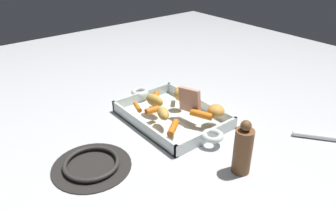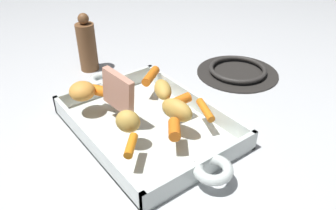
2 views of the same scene
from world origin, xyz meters
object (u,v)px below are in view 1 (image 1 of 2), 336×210
object	(u,v)px
baby_carrot_southwest	(157,97)
stove_burner_rear	(92,165)
baby_carrot_short	(152,110)
potato_near_roast	(180,95)
roast_slice_outer	(190,100)
potato_whole	(163,113)
roasting_dish	(172,116)
baby_carrot_center_left	(201,114)
potato_golden_large	(154,100)
potato_halved	(216,111)
baby_carrot_northwest	(177,92)
pepper_mill	(243,150)
baby_carrot_southeast	(173,128)
baby_carrot_long	(137,107)

from	to	relation	value
baby_carrot_southwest	stove_burner_rear	world-z (taller)	baby_carrot_southwest
baby_carrot_short	potato_near_roast	xyz separation A→B (m)	(0.01, -0.12, 0.01)
roast_slice_outer	potato_whole	size ratio (longest dim) A/B	1.18
baby_carrot_southwest	potato_near_roast	distance (m)	0.08
roasting_dish	potato_whole	bearing A→B (deg)	116.51
roast_slice_outer	baby_carrot_short	xyz separation A→B (m)	(0.06, 0.10, -0.03)
baby_carrot_center_left	potato_golden_large	xyz separation A→B (m)	(0.14, 0.06, 0.01)
roasting_dish	baby_carrot_short	bearing A→B (deg)	75.53
baby_carrot_southwest	potato_near_roast	bearing A→B (deg)	-134.02
potato_halved	baby_carrot_northwest	bearing A→B (deg)	-1.53
roasting_dish	pepper_mill	world-z (taller)	pepper_mill
baby_carrot_southeast	baby_carrot_short	bearing A→B (deg)	-6.79
roasting_dish	baby_carrot_southeast	distance (m)	0.13
roasting_dish	potato_near_roast	world-z (taller)	potato_near_roast
baby_carrot_long	potato_near_roast	bearing A→B (deg)	-105.35
baby_carrot_short	potato_whole	bearing A→B (deg)	-171.13
baby_carrot_southeast	baby_carrot_center_left	bearing A→B (deg)	-87.96
stove_burner_rear	potato_whole	bearing A→B (deg)	-83.64
roasting_dish	potato_near_roast	size ratio (longest dim) A/B	9.69
baby_carrot_long	potato_near_roast	xyz separation A→B (m)	(-0.04, -0.14, 0.01)
baby_carrot_short	roasting_dish	bearing A→B (deg)	-104.47
baby_carrot_short	baby_carrot_long	distance (m)	0.05
potato_whole	pepper_mill	world-z (taller)	pepper_mill
roasting_dish	potato_whole	xyz separation A→B (m)	(-0.03, 0.06, 0.04)
roasting_dish	baby_carrot_southwest	world-z (taller)	baby_carrot_southwest
potato_golden_large	roasting_dish	bearing A→B (deg)	-147.82
potato_near_roast	potato_whole	bearing A→B (deg)	115.96
roast_slice_outer	pepper_mill	size ratio (longest dim) A/B	0.51
potato_golden_large	stove_burner_rear	xyz separation A→B (m)	(-0.10, 0.27, -0.05)
roast_slice_outer	potato_golden_large	world-z (taller)	roast_slice_outer
baby_carrot_northwest	potato_golden_large	xyz separation A→B (m)	(-0.02, 0.11, 0.01)
baby_carrot_long	potato_whole	bearing A→B (deg)	-163.52
baby_carrot_northwest	potato_golden_large	world-z (taller)	potato_golden_large
baby_carrot_center_left	potato_golden_large	distance (m)	0.16
roast_slice_outer	potato_whole	bearing A→B (deg)	80.71
roast_slice_outer	baby_carrot_northwest	bearing A→B (deg)	-21.59
roast_slice_outer	pepper_mill	bearing A→B (deg)	166.90
baby_carrot_southwest	pepper_mill	size ratio (longest dim) A/B	0.30
stove_burner_rear	pepper_mill	size ratio (longest dim) A/B	1.38
baby_carrot_center_left	pepper_mill	bearing A→B (deg)	163.90
baby_carrot_long	potato_golden_large	world-z (taller)	potato_golden_large
potato_near_roast	roast_slice_outer	bearing A→B (deg)	161.78
baby_carrot_northwest	baby_carrot_long	xyz separation A→B (m)	(-0.00, 0.16, -0.00)
baby_carrot_center_left	potato_near_roast	world-z (taller)	potato_near_roast
potato_near_roast	potato_whole	world-z (taller)	potato_near_roast
roasting_dish	baby_carrot_long	world-z (taller)	baby_carrot_long
baby_carrot_short	pepper_mill	bearing A→B (deg)	-173.17
baby_carrot_southwest	pepper_mill	world-z (taller)	pepper_mill
potato_whole	pepper_mill	xyz separation A→B (m)	(-0.27, -0.03, 0.01)
potato_golden_large	baby_carrot_southeast	bearing A→B (deg)	162.65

